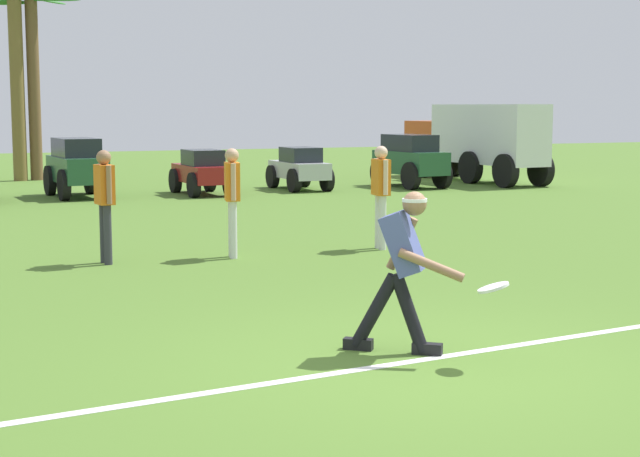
{
  "coord_description": "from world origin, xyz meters",
  "views": [
    {
      "loc": [
        -3.89,
        -7.09,
        2.15
      ],
      "look_at": [
        -0.01,
        2.11,
        0.9
      ],
      "focal_mm": 55.0,
      "sensor_mm": 36.0,
      "label": 1
    }
  ],
  "objects_px": {
    "box_truck": "(477,138)",
    "parked_car_slot_f": "(299,168)",
    "teammate_near_sideline": "(105,196)",
    "palm_tree_right_of_centre": "(16,55)",
    "parked_car_slot_e": "(202,171)",
    "parked_car_slot_g": "(410,159)",
    "teammate_deep": "(232,192)",
    "parked_car_slot_d": "(77,166)",
    "palm_tree_far_right": "(32,63)",
    "frisbee_in_flight": "(493,287)",
    "teammate_midfield": "(381,187)",
    "frisbee_thrower": "(402,263)"
  },
  "relations": [
    {
      "from": "parked_car_slot_e",
      "to": "parked_car_slot_f",
      "type": "height_order",
      "value": "same"
    },
    {
      "from": "palm_tree_right_of_centre",
      "to": "parked_car_slot_e",
      "type": "bearing_deg",
      "value": -60.46
    },
    {
      "from": "teammate_near_sideline",
      "to": "box_truck",
      "type": "xyz_separation_m",
      "value": [
        12.6,
        10.8,
        0.29
      ]
    },
    {
      "from": "parked_car_slot_f",
      "to": "palm_tree_right_of_centre",
      "type": "xyz_separation_m",
      "value": [
        -6.34,
        5.98,
        3.05
      ]
    },
    {
      "from": "frisbee_thrower",
      "to": "parked_car_slot_f",
      "type": "bearing_deg",
      "value": 71.38
    },
    {
      "from": "parked_car_slot_g",
      "to": "parked_car_slot_d",
      "type": "bearing_deg",
      "value": 176.81
    },
    {
      "from": "frisbee_thrower",
      "to": "teammate_deep",
      "type": "distance_m",
      "value": 5.79
    },
    {
      "from": "frisbee_thrower",
      "to": "parked_car_slot_g",
      "type": "bearing_deg",
      "value": 61.73
    },
    {
      "from": "teammate_midfield",
      "to": "parked_car_slot_f",
      "type": "distance_m",
      "value": 10.76
    },
    {
      "from": "teammate_deep",
      "to": "palm_tree_far_right",
      "type": "distance_m",
      "value": 16.63
    },
    {
      "from": "teammate_near_sideline",
      "to": "parked_car_slot_f",
      "type": "relative_size",
      "value": 0.71
    },
    {
      "from": "box_truck",
      "to": "parked_car_slot_f",
      "type": "bearing_deg",
      "value": -173.82
    },
    {
      "from": "frisbee_thrower",
      "to": "palm_tree_right_of_centre",
      "type": "bearing_deg",
      "value": 92.35
    },
    {
      "from": "teammate_near_sideline",
      "to": "palm_tree_right_of_centre",
      "type": "relative_size",
      "value": 0.24
    },
    {
      "from": "frisbee_thrower",
      "to": "teammate_midfield",
      "type": "relative_size",
      "value": 0.91
    },
    {
      "from": "parked_car_slot_e",
      "to": "palm_tree_far_right",
      "type": "xyz_separation_m",
      "value": [
        -3.18,
        6.49,
        2.82
      ]
    },
    {
      "from": "teammate_deep",
      "to": "teammate_midfield",
      "type": "bearing_deg",
      "value": -1.21
    },
    {
      "from": "parked_car_slot_e",
      "to": "parked_car_slot_g",
      "type": "bearing_deg",
      "value": 0.07
    },
    {
      "from": "frisbee_thrower",
      "to": "parked_car_slot_d",
      "type": "distance_m",
      "value": 16.21
    },
    {
      "from": "frisbee_thrower",
      "to": "palm_tree_far_right",
      "type": "distance_m",
      "value": 22.37
    },
    {
      "from": "frisbee_in_flight",
      "to": "teammate_deep",
      "type": "relative_size",
      "value": 0.24
    },
    {
      "from": "teammate_midfield",
      "to": "palm_tree_right_of_centre",
      "type": "height_order",
      "value": "palm_tree_right_of_centre"
    },
    {
      "from": "teammate_midfield",
      "to": "palm_tree_right_of_centre",
      "type": "xyz_separation_m",
      "value": [
        -3.54,
        16.37,
        2.67
      ]
    },
    {
      "from": "teammate_midfield",
      "to": "box_truck",
      "type": "xyz_separation_m",
      "value": [
        8.51,
        11.0,
        0.29
      ]
    },
    {
      "from": "parked_car_slot_f",
      "to": "teammate_midfield",
      "type": "bearing_deg",
      "value": -105.09
    },
    {
      "from": "frisbee_in_flight",
      "to": "parked_car_slot_f",
      "type": "distance_m",
      "value": 17.49
    },
    {
      "from": "teammate_near_sideline",
      "to": "teammate_midfield",
      "type": "bearing_deg",
      "value": -2.85
    },
    {
      "from": "teammate_deep",
      "to": "teammate_near_sideline",
      "type": "bearing_deg",
      "value": 174.99
    },
    {
      "from": "frisbee_thrower",
      "to": "frisbee_in_flight",
      "type": "xyz_separation_m",
      "value": [
        0.5,
        -0.67,
        -0.14
      ]
    },
    {
      "from": "frisbee_in_flight",
      "to": "box_truck",
      "type": "distance_m",
      "value": 20.4
    },
    {
      "from": "parked_car_slot_d",
      "to": "parked_car_slot_f",
      "type": "relative_size",
      "value": 1.09
    },
    {
      "from": "teammate_midfield",
      "to": "teammate_deep",
      "type": "relative_size",
      "value": 1.0
    },
    {
      "from": "teammate_near_sideline",
      "to": "parked_car_slot_d",
      "type": "bearing_deg",
      "value": 83.1
    },
    {
      "from": "parked_car_slot_g",
      "to": "parked_car_slot_f",
      "type": "bearing_deg",
      "value": 172.66
    },
    {
      "from": "teammate_near_sideline",
      "to": "parked_car_slot_e",
      "type": "distance_m",
      "value": 10.64
    },
    {
      "from": "teammate_deep",
      "to": "parked_car_slot_d",
      "type": "relative_size",
      "value": 0.65
    },
    {
      "from": "parked_car_slot_d",
      "to": "teammate_near_sideline",
      "type": "bearing_deg",
      "value": -96.9
    },
    {
      "from": "parked_car_slot_g",
      "to": "palm_tree_far_right",
      "type": "xyz_separation_m",
      "value": [
        -8.93,
        6.49,
        2.64
      ]
    },
    {
      "from": "parked_car_slot_g",
      "to": "frisbee_thrower",
      "type": "bearing_deg",
      "value": -118.27
    },
    {
      "from": "parked_car_slot_g",
      "to": "box_truck",
      "type": "height_order",
      "value": "box_truck"
    },
    {
      "from": "frisbee_in_flight",
      "to": "palm_tree_far_right",
      "type": "bearing_deg",
      "value": 92.43
    },
    {
      "from": "parked_car_slot_f",
      "to": "parked_car_slot_d",
      "type": "bearing_deg",
      "value": 179.05
    },
    {
      "from": "teammate_near_sideline",
      "to": "teammate_deep",
      "type": "xyz_separation_m",
      "value": [
        1.77,
        -0.16,
        0.0
      ]
    },
    {
      "from": "palm_tree_far_right",
      "to": "frisbee_in_flight",
      "type": "bearing_deg",
      "value": -87.57
    },
    {
      "from": "teammate_midfield",
      "to": "box_truck",
      "type": "bearing_deg",
      "value": 52.29
    },
    {
      "from": "parked_car_slot_e",
      "to": "palm_tree_far_right",
      "type": "relative_size",
      "value": 0.4
    },
    {
      "from": "teammate_near_sideline",
      "to": "parked_car_slot_g",
      "type": "height_order",
      "value": "teammate_near_sideline"
    },
    {
      "from": "parked_car_slot_d",
      "to": "teammate_deep",
      "type": "bearing_deg",
      "value": -87.11
    },
    {
      "from": "frisbee_in_flight",
      "to": "teammate_midfield",
      "type": "relative_size",
      "value": 0.24
    },
    {
      "from": "teammate_midfield",
      "to": "palm_tree_far_right",
      "type": "xyz_separation_m",
      "value": [
        -3.1,
        16.48,
        2.44
      ]
    }
  ]
}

